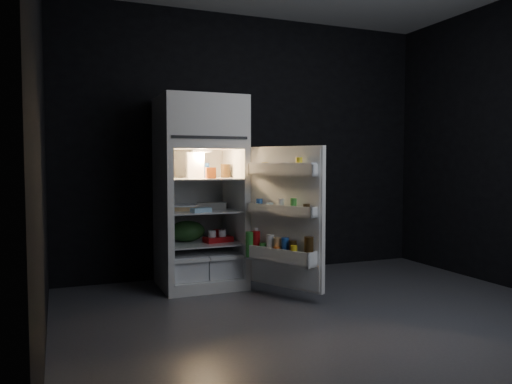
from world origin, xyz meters
name	(u,v)px	position (x,y,z in m)	size (l,w,h in m)	color
floor	(331,317)	(0.00, 0.00, 0.00)	(4.00, 3.40, 0.00)	#49494E
wall_back	(250,146)	(0.00, 1.70, 1.35)	(4.00, 0.00, 2.70)	black
wall_left	(40,133)	(-2.00, 0.00, 1.35)	(0.00, 3.40, 2.70)	black
refrigerator	(199,185)	(-0.66, 1.32, 0.96)	(0.76, 0.71, 1.78)	white
fridge_door	(284,220)	(-0.11, 0.61, 0.68)	(0.51, 0.72, 1.22)	white
milk_jug	(195,165)	(-0.70, 1.33, 1.15)	(0.15, 0.15, 0.24)	white
mayo_jar	(203,170)	(-0.60, 1.37, 1.10)	(0.11, 0.11, 0.14)	#1B4696
jam_jar	(226,171)	(-0.40, 1.31, 1.09)	(0.09, 0.09, 0.13)	black
amber_bottle	(168,166)	(-0.94, 1.40, 1.14)	(0.08, 0.08, 0.22)	orange
small_carton	(211,173)	(-0.60, 1.14, 1.08)	(0.09, 0.07, 0.10)	orange
egg_carton	(211,206)	(-0.56, 1.25, 0.76)	(0.28, 0.10, 0.07)	gray
pie	(182,208)	(-0.83, 1.32, 0.75)	(0.26, 0.26, 0.04)	tan
flat_package	(201,210)	(-0.72, 1.06, 0.75)	(0.18, 0.09, 0.04)	#88B6D2
wrapped_pkg	(219,205)	(-0.43, 1.42, 0.75)	(0.12, 0.10, 0.05)	beige
produce_bag	(187,231)	(-0.78, 1.34, 0.52)	(0.34, 0.28, 0.20)	#193815
yogurt_tray	(218,239)	(-0.52, 1.20, 0.45)	(0.26, 0.14, 0.05)	#A20D10
small_can_red	(217,234)	(-0.46, 1.40, 0.47)	(0.07, 0.07, 0.09)	#A20D10
small_can_silver	(223,233)	(-0.38, 1.46, 0.47)	(0.06, 0.06, 0.09)	silver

